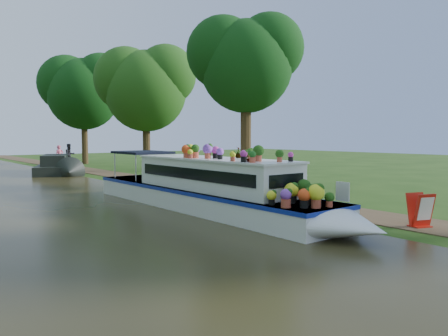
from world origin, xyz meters
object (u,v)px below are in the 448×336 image
(second_boat, at_px, (55,166))
(pedestrian_pink, at_px, (59,156))
(plant_boat, at_px, (214,187))
(sandwich_board, at_px, (421,212))
(pedestrian_dark, at_px, (70,155))

(second_boat, xyz_separation_m, pedestrian_pink, (2.53, 6.72, 0.40))
(plant_boat, bearing_deg, sandwich_board, -62.65)
(plant_boat, distance_m, sandwich_board, 6.63)
(second_boat, xyz_separation_m, sandwich_board, (2.54, -24.70, -0.07))
(pedestrian_pink, bearing_deg, sandwich_board, -92.49)
(pedestrian_pink, bearing_deg, pedestrian_dark, 30.00)
(plant_boat, xyz_separation_m, pedestrian_dark, (4.14, 26.25, 0.13))
(second_boat, bearing_deg, pedestrian_dark, 86.53)
(plant_boat, distance_m, pedestrian_pink, 25.72)
(plant_boat, height_order, second_boat, plant_boat)
(pedestrian_pink, bearing_deg, second_boat, -113.13)
(second_boat, height_order, pedestrian_dark, pedestrian_dark)
(second_boat, bearing_deg, plant_boat, -68.91)
(pedestrian_pink, height_order, pedestrian_dark, pedestrian_dark)
(second_boat, height_order, pedestrian_pink, pedestrian_pink)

